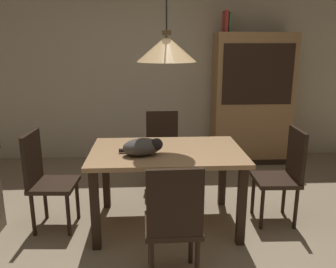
{
  "coord_description": "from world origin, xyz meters",
  "views": [
    {
      "loc": [
        -0.2,
        -2.53,
        1.71
      ],
      "look_at": [
        -0.02,
        0.71,
        0.85
      ],
      "focal_mm": 36.98,
      "sensor_mm": 36.0,
      "label": 1
    }
  ],
  "objects": [
    {
      "name": "pendant_lamp",
      "position": [
        -0.04,
        0.51,
        1.66
      ],
      "size": [
        0.52,
        0.52,
        1.3
      ],
      "color": "#E5B775"
    },
    {
      "name": "chair_far_back",
      "position": [
        -0.04,
        1.39,
        0.51
      ],
      "size": [
        0.41,
        0.41,
        0.93
      ],
      "color": "black",
      "rests_on": "ground"
    },
    {
      "name": "ground",
      "position": [
        0.0,
        0.0,
        0.0
      ],
      "size": [
        10.0,
        10.0,
        0.0
      ],
      "primitive_type": "plane",
      "color": "#998466"
    },
    {
      "name": "chair_near_front",
      "position": [
        -0.04,
        -0.37,
        0.51
      ],
      "size": [
        0.41,
        0.41,
        0.93
      ],
      "color": "black",
      "rests_on": "ground"
    },
    {
      "name": "book_red_tall",
      "position": [
        0.85,
        2.32,
        1.99
      ],
      "size": [
        0.04,
        0.22,
        0.28
      ],
      "primitive_type": "cube",
      "color": "#B73833",
      "rests_on": "hutch_bookcase"
    },
    {
      "name": "chair_left_side",
      "position": [
        -1.17,
        0.52,
        0.51
      ],
      "size": [
        0.42,
        0.42,
        0.93
      ],
      "color": "black",
      "rests_on": "ground"
    },
    {
      "name": "dining_table",
      "position": [
        -0.04,
        0.51,
        0.65
      ],
      "size": [
        1.4,
        0.9,
        0.75
      ],
      "color": "tan",
      "rests_on": "ground"
    },
    {
      "name": "cat_sleeping",
      "position": [
        -0.25,
        0.38,
        0.83
      ],
      "size": [
        0.4,
        0.29,
        0.16
      ],
      "color": "#4C4742",
      "rests_on": "dining_table"
    },
    {
      "name": "book_green_slim",
      "position": [
        0.9,
        2.32,
        1.98
      ],
      "size": [
        0.03,
        0.2,
        0.26
      ],
      "primitive_type": "cube",
      "color": "#427A4C",
      "rests_on": "hutch_bookcase"
    },
    {
      "name": "back_wall",
      "position": [
        0.0,
        2.65,
        1.45
      ],
      "size": [
        6.4,
        0.1,
        2.9
      ],
      "primitive_type": "cube",
      "color": "beige",
      "rests_on": "ground"
    },
    {
      "name": "chair_right_side",
      "position": [
        1.09,
        0.51,
        0.51
      ],
      "size": [
        0.41,
        0.41,
        0.93
      ],
      "color": "black",
      "rests_on": "ground"
    },
    {
      "name": "hutch_bookcase",
      "position": [
        1.28,
        2.32,
        0.89
      ],
      "size": [
        1.12,
        0.45,
        1.85
      ],
      "color": "#A87A4C",
      "rests_on": "ground"
    }
  ]
}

